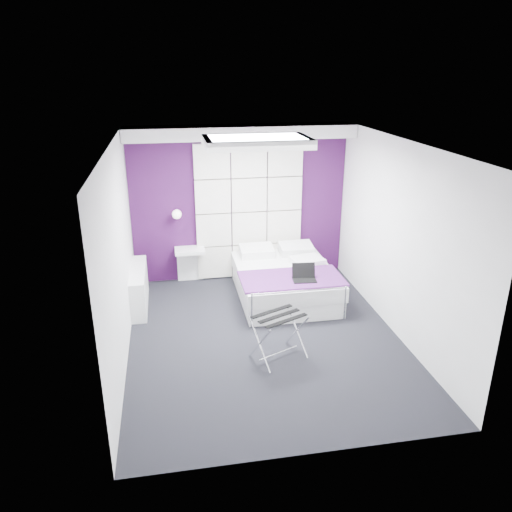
% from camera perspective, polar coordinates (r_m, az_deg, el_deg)
% --- Properties ---
extents(floor, '(4.40, 4.40, 0.00)m').
position_cam_1_polar(floor, '(6.86, 0.98, -9.34)').
color(floor, black).
rests_on(floor, ground).
extents(ceiling, '(4.40, 4.40, 0.00)m').
position_cam_1_polar(ceiling, '(5.98, 1.14, 12.70)').
color(ceiling, white).
rests_on(ceiling, wall_back).
extents(wall_back, '(3.60, 0.00, 3.60)m').
position_cam_1_polar(wall_back, '(8.37, -1.89, 6.00)').
color(wall_back, silver).
rests_on(wall_back, floor).
extents(wall_left, '(0.00, 4.40, 4.40)m').
position_cam_1_polar(wall_left, '(6.23, -15.42, -0.12)').
color(wall_left, silver).
rests_on(wall_left, floor).
extents(wall_right, '(0.00, 4.40, 4.40)m').
position_cam_1_polar(wall_right, '(6.87, 15.96, 1.80)').
color(wall_right, silver).
rests_on(wall_right, floor).
extents(accent_wall, '(3.58, 0.02, 2.58)m').
position_cam_1_polar(accent_wall, '(8.36, -1.88, 5.99)').
color(accent_wall, '#330D39').
rests_on(accent_wall, wall_back).
extents(soffit, '(3.58, 0.50, 0.20)m').
position_cam_1_polar(soffit, '(7.90, -1.72, 13.98)').
color(soffit, white).
rests_on(soffit, wall_back).
extents(headboard, '(1.80, 0.08, 2.30)m').
position_cam_1_polar(headboard, '(8.37, -0.80, 5.09)').
color(headboard, silver).
rests_on(headboard, wall_back).
extents(skylight, '(1.36, 0.86, 0.12)m').
position_cam_1_polar(skylight, '(6.57, 0.09, 13.01)').
color(skylight, white).
rests_on(skylight, ceiling).
extents(wall_lamp, '(0.15, 0.15, 0.15)m').
position_cam_1_polar(wall_lamp, '(8.18, -9.05, 4.80)').
color(wall_lamp, white).
rests_on(wall_lamp, wall_back).
extents(radiator, '(0.22, 1.20, 0.60)m').
position_cam_1_polar(radiator, '(7.79, -13.21, -3.55)').
color(radiator, white).
rests_on(radiator, floor).
extents(bed, '(1.52, 1.83, 0.65)m').
position_cam_1_polar(bed, '(7.91, 3.25, -2.85)').
color(bed, white).
rests_on(bed, floor).
extents(nightstand, '(0.49, 0.38, 0.05)m').
position_cam_1_polar(nightstand, '(8.34, -7.59, 0.66)').
color(nightstand, white).
rests_on(nightstand, wall_back).
extents(luggage_rack, '(0.60, 0.45, 0.60)m').
position_cam_1_polar(luggage_rack, '(6.30, 2.61, -9.19)').
color(luggage_rack, silver).
rests_on(luggage_rack, floor).
extents(laptop, '(0.34, 0.24, 0.24)m').
position_cam_1_polar(laptop, '(7.36, 5.46, -2.26)').
color(laptop, black).
rests_on(laptop, bed).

